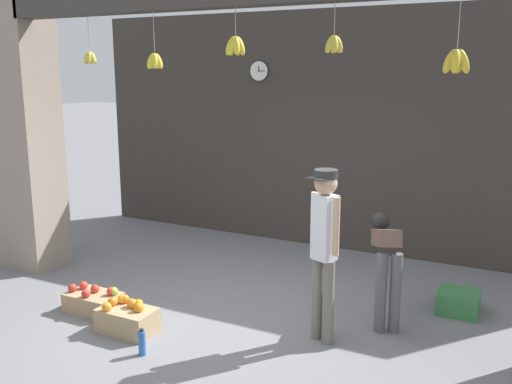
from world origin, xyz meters
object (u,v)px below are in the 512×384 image
Objects in this scene: worker_stooping at (386,257)px; produce_box_green at (458,302)px; fruit_crate_apples at (93,301)px; shopkeeper at (324,242)px; wall_clock at (259,71)px; fruit_crate_oranges at (127,318)px; water_bottle at (142,343)px.

worker_stooping is 2.57× the size of produce_box_green.
fruit_crate_apples is (-2.84, -1.15, -0.59)m from worker_stooping.
wall_clock is (-2.10, 2.80, 1.54)m from shopkeeper.
fruit_crate_apples is 1.92× the size of wall_clock.
fruit_crate_apples is at bearing 161.37° from fruit_crate_oranges.
water_bottle is 4.57m from wall_clock.
worker_stooping reaches higher than produce_box_green.
wall_clock reaches higher than water_bottle.
fruit_crate_oranges is at bearing 44.78° from shopkeeper.
wall_clock reaches higher than shopkeeper.
worker_stooping is 1.88× the size of fruit_crate_oranges.
shopkeeper is 1.57× the size of worker_stooping.
produce_box_green is at bearing -107.00° from shopkeeper.
fruit_crate_oranges is 1.90× the size of wall_clock.
shopkeeper is 6.54× the size of water_bottle.
shopkeeper reaches higher than fruit_crate_apples.
produce_box_green is (0.65, 0.59, -0.59)m from worker_stooping.
shopkeeper reaches higher than fruit_crate_oranges.
wall_clock is at bearing 154.02° from produce_box_green.
water_bottle is (-1.77, -1.68, -0.58)m from worker_stooping.
fruit_crate_apples is at bearing -95.62° from wall_clock.
worker_stooping reaches higher than fruit_crate_apples.
produce_box_green is 1.62× the size of water_bottle.
water_bottle is 0.86× the size of wall_clock.
produce_box_green is at bearing -25.98° from wall_clock.
shopkeeper is 0.83m from worker_stooping.
shopkeeper is at bearing -130.25° from produce_box_green.
produce_box_green is at bearing 26.61° from fruit_crate_apples.
shopkeeper is at bearing 21.52° from fruit_crate_oranges.
produce_box_green is 3.32m from water_bottle.
wall_clock is at bearing -29.96° from shopkeeper.
worker_stooping is 3.12m from fruit_crate_apples.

